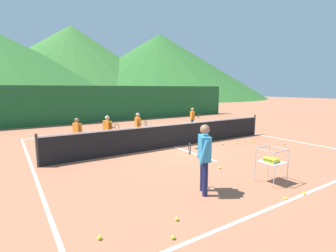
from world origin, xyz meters
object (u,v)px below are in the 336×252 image
(tennis_ball_0, at_px, (304,193))
(tennis_ball_8, at_px, (223,144))
(tennis_net, at_px, (174,135))
(student_0, at_px, (77,131))
(student_1, at_px, (108,129))
(tennis_ball_1, at_px, (99,238))
(tennis_ball_3, at_px, (254,142))
(tennis_ball_11, at_px, (284,144))
(tennis_ball_2, at_px, (251,141))
(ball_cart, at_px, (272,160))
(tennis_ball_9, at_px, (209,144))
(instructor, at_px, (204,153))
(tennis_ball_6, at_px, (220,168))
(student_3, at_px, (193,117))
(tennis_ball_10, at_px, (285,198))
(student_2, at_px, (138,125))
(tennis_ball_5, at_px, (177,219))
(tennis_ball_7, at_px, (236,143))
(tennis_ball_4, at_px, (173,237))

(tennis_ball_0, bearing_deg, tennis_ball_8, 65.14)
(tennis_net, xyz_separation_m, student_0, (-3.48, 1.72, 0.26))
(student_1, height_order, tennis_ball_1, student_1)
(tennis_ball_3, distance_m, tennis_ball_11, 1.25)
(tennis_ball_2, bearing_deg, ball_cart, -135.58)
(tennis_net, xyz_separation_m, tennis_ball_9, (1.53, -0.48, -0.47))
(tennis_ball_11, bearing_deg, student_0, 152.96)
(instructor, relative_size, tennis_ball_6, 23.78)
(instructor, distance_m, tennis_ball_3, 6.30)
(student_3, distance_m, tennis_ball_10, 9.47)
(tennis_ball_3, distance_m, tennis_ball_10, 5.95)
(student_2, relative_size, tennis_ball_5, 19.61)
(ball_cart, bearing_deg, student_0, 117.15)
(tennis_ball_3, relative_size, tennis_ball_10, 1.00)
(tennis_net, height_order, student_1, student_1)
(student_1, relative_size, tennis_ball_0, 19.58)
(student_1, bearing_deg, tennis_ball_6, -67.04)
(tennis_net, distance_m, tennis_ball_2, 3.66)
(tennis_ball_5, height_order, tennis_ball_6, same)
(student_3, xyz_separation_m, tennis_ball_2, (0.13, -4.10, -0.75))
(tennis_ball_2, bearing_deg, student_1, 157.17)
(tennis_ball_1, bearing_deg, student_2, 58.91)
(tennis_ball_0, distance_m, tennis_ball_7, 5.34)
(student_0, xyz_separation_m, tennis_ball_6, (3.01, -4.88, -0.72))
(student_0, distance_m, tennis_ball_9, 5.52)
(tennis_ball_4, height_order, tennis_ball_7, same)
(student_3, bearing_deg, tennis_ball_4, -130.07)
(tennis_ball_1, relative_size, tennis_ball_9, 1.00)
(tennis_ball_3, bearing_deg, student_3, 91.28)
(tennis_ball_10, bearing_deg, tennis_net, 81.47)
(tennis_ball_0, xyz_separation_m, tennis_ball_5, (-3.11, 0.64, 0.00))
(student_3, relative_size, ball_cart, 1.46)
(tennis_net, relative_size, student_3, 7.84)
(ball_cart, xyz_separation_m, tennis_ball_6, (-0.28, 1.54, -0.56))
(tennis_net, bearing_deg, ball_cart, -92.34)
(tennis_ball_6, bearing_deg, tennis_ball_10, -98.48)
(tennis_ball_7, height_order, tennis_ball_8, same)
(student_0, relative_size, tennis_ball_2, 18.60)
(instructor, relative_size, tennis_ball_9, 23.78)
(tennis_ball_5, height_order, tennis_ball_11, same)
(student_1, relative_size, tennis_ball_7, 19.58)
(instructor, xyz_separation_m, student_0, (-1.39, 5.98, -0.21))
(tennis_ball_7, bearing_deg, student_0, 155.49)
(student_0, xyz_separation_m, student_3, (6.80, 1.24, 0.03))
(ball_cart, relative_size, tennis_ball_1, 13.22)
(tennis_ball_6, bearing_deg, tennis_ball_1, -159.35)
(tennis_ball_5, bearing_deg, student_1, 81.35)
(tennis_ball_0, height_order, tennis_ball_10, same)
(student_0, distance_m, tennis_ball_1, 6.63)
(student_0, distance_m, tennis_ball_11, 8.75)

